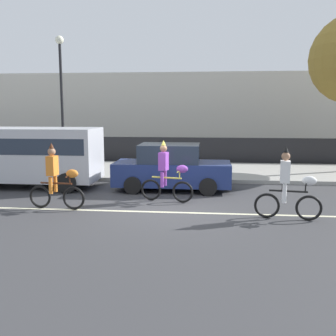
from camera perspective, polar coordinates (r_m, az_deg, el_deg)
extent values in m
plane|color=#38383A|center=(11.54, -0.12, -5.81)|extent=(80.00, 80.00, 0.00)
cube|color=beige|center=(11.06, -0.39, -6.42)|extent=(36.00, 0.14, 0.01)
cube|color=#9E9B93|center=(17.88, 2.02, -0.43)|extent=(60.00, 5.00, 0.15)
cube|color=black|center=(20.67, 2.56, 2.52)|extent=(40.00, 0.08, 1.40)
cube|color=beige|center=(29.20, 1.50, 7.99)|extent=(28.00, 8.00, 5.18)
torus|color=black|center=(11.58, -13.52, -4.28)|extent=(0.67, 0.14, 0.67)
torus|color=black|center=(12.06, -18.06, -3.97)|extent=(0.67, 0.14, 0.67)
cylinder|color=#4C2614|center=(11.73, -15.92, -2.15)|extent=(0.97, 0.15, 0.05)
cylinder|color=#4C2614|center=(11.79, -16.59, -1.68)|extent=(0.04, 0.04, 0.18)
cylinder|color=#4C2614|center=(11.53, -14.09, -1.68)|extent=(0.04, 0.04, 0.23)
cylinder|color=#4C2614|center=(11.51, -14.11, -1.12)|extent=(0.08, 0.50, 0.03)
ellipsoid|color=orange|center=(11.46, -13.74, -0.79)|extent=(0.38, 0.24, 0.24)
cube|color=orange|center=(11.70, -16.46, 0.33)|extent=(0.27, 0.34, 0.56)
sphere|color=#9E7051|center=(11.65, -16.54, 2.28)|extent=(0.22, 0.22, 0.22)
cone|color=#4C2614|center=(11.63, -16.58, 3.16)|extent=(0.14, 0.14, 0.16)
cylinder|color=orange|center=(11.66, -16.66, -2.44)|extent=(0.11, 0.11, 0.48)
cylinder|color=orange|center=(11.91, -16.03, -2.19)|extent=(0.11, 0.11, 0.48)
torus|color=black|center=(12.12, 2.15, -3.49)|extent=(0.67, 0.22, 0.67)
torus|color=black|center=(12.45, -2.50, -3.17)|extent=(0.67, 0.22, 0.67)
cylinder|color=#E5D84C|center=(12.20, -0.21, -1.42)|extent=(0.95, 0.26, 0.05)
cylinder|color=#E5D84C|center=(12.23, -0.87, -0.96)|extent=(0.04, 0.04, 0.18)
cylinder|color=#E5D84C|center=(12.05, 1.68, -0.99)|extent=(0.04, 0.04, 0.23)
cylinder|color=#E5D84C|center=(12.03, 1.69, -0.45)|extent=(0.14, 0.49, 0.03)
ellipsoid|color=purple|center=(12.00, 2.07, -0.14)|extent=(0.40, 0.27, 0.24)
cube|color=purple|center=(12.15, -0.65, 0.98)|extent=(0.30, 0.37, 0.56)
sphere|color=#9E7051|center=(12.11, -0.66, 2.85)|extent=(0.22, 0.22, 0.22)
cone|color=#E5D84C|center=(12.09, -0.66, 3.70)|extent=(0.14, 0.14, 0.16)
cylinder|color=purple|center=(12.11, -0.87, -1.69)|extent=(0.11, 0.11, 0.48)
cylinder|color=purple|center=(12.37, -0.44, -1.47)|extent=(0.11, 0.11, 0.48)
torus|color=black|center=(10.80, 19.76, -5.48)|extent=(0.67, 0.17, 0.67)
torus|color=black|center=(10.75, 14.16, -5.31)|extent=(0.67, 0.17, 0.67)
cylinder|color=black|center=(10.67, 17.06, -3.24)|extent=(0.96, 0.19, 0.05)
cylinder|color=black|center=(10.65, 16.27, -2.73)|extent=(0.04, 0.04, 0.18)
cylinder|color=black|center=(10.68, 19.34, -2.71)|extent=(0.04, 0.04, 0.23)
cylinder|color=black|center=(10.66, 19.37, -2.10)|extent=(0.11, 0.50, 0.03)
ellipsoid|color=white|center=(10.65, 19.84, -1.74)|extent=(0.39, 0.25, 0.24)
cube|color=white|center=(10.58, 16.64, -0.51)|extent=(0.28, 0.35, 0.56)
sphere|color=#9E7051|center=(10.53, 16.73, 1.64)|extent=(0.22, 0.22, 0.22)
cone|color=black|center=(10.51, 16.77, 2.61)|extent=(0.14, 0.14, 0.16)
cylinder|color=white|center=(10.54, 16.54, -3.58)|extent=(0.11, 0.11, 0.48)
cylinder|color=white|center=(10.81, 16.49, -3.28)|extent=(0.11, 0.11, 0.48)
cube|color=silver|center=(15.36, -19.31, 1.97)|extent=(5.00, 2.00, 1.90)
cube|color=#283342|center=(15.16, -18.00, 3.28)|extent=(3.90, 2.02, 0.56)
cylinder|color=black|center=(13.92, -14.51, -2.13)|extent=(0.70, 0.22, 0.70)
cylinder|color=black|center=(15.78, -12.01, -0.81)|extent=(0.70, 0.22, 0.70)
cylinder|color=black|center=(17.12, -22.91, -0.57)|extent=(0.70, 0.22, 0.70)
cube|color=navy|center=(13.99, 0.63, -0.75)|extent=(4.10, 1.72, 0.80)
cube|color=#232D3D|center=(13.91, 0.23, 2.18)|extent=(2.10, 1.58, 0.64)
cylinder|color=black|center=(13.15, 5.83, -2.73)|extent=(0.60, 0.20, 0.60)
cylinder|color=black|center=(14.84, 5.83, -1.44)|extent=(0.60, 0.20, 0.60)
cylinder|color=black|center=(13.38, -5.13, -2.52)|extent=(0.60, 0.20, 0.60)
cylinder|color=black|center=(15.05, -3.90, -1.28)|extent=(0.60, 0.20, 0.60)
cylinder|color=black|center=(18.24, -15.11, 8.37)|extent=(0.12, 0.12, 5.50)
sphere|color=#EAEACC|center=(18.48, -15.48, 17.48)|extent=(0.36, 0.36, 0.36)
cylinder|color=#33333D|center=(21.17, -16.92, 1.96)|extent=(0.20, 0.20, 0.85)
cube|color=black|center=(21.10, -17.00, 3.87)|extent=(0.32, 0.20, 0.56)
sphere|color=tan|center=(21.08, -17.05, 4.92)|extent=(0.20, 0.20, 0.20)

